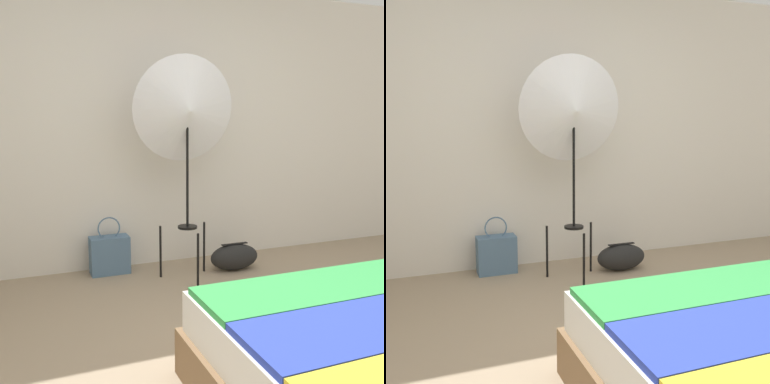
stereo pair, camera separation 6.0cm
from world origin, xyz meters
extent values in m
cube|color=silver|center=(0.00, 2.27, 1.30)|extent=(8.00, 0.05, 2.60)
cube|color=green|center=(0.26, 0.05, 0.49)|extent=(1.47, 0.44, 0.04)
cylinder|color=black|center=(0.07, 1.47, 0.23)|extent=(0.02, 0.02, 0.46)
cylinder|color=black|center=(-0.14, 1.82, 0.23)|extent=(0.02, 0.02, 0.46)
cylinder|color=black|center=(0.27, 1.82, 0.23)|extent=(0.02, 0.02, 0.46)
cylinder|color=black|center=(0.07, 1.70, 0.46)|extent=(0.17, 0.17, 0.02)
cylinder|color=black|center=(0.07, 1.70, 0.95)|extent=(0.02, 0.02, 0.99)
cone|color=silver|center=(0.07, 1.70, 1.45)|extent=(0.89, 0.29, 0.91)
cube|color=slate|center=(-0.53, 2.09, 0.17)|extent=(0.35, 0.17, 0.34)
torus|color=slate|center=(-0.53, 2.09, 0.42)|extent=(0.20, 0.01, 0.20)
ellipsoid|color=black|center=(0.55, 1.77, 0.12)|extent=(0.47, 0.24, 0.24)
cube|color=black|center=(0.55, 1.77, 0.24)|extent=(0.26, 0.04, 0.01)
camera|label=1|loc=(-1.28, -1.80, 1.37)|focal=42.00mm
camera|label=2|loc=(-1.22, -1.82, 1.37)|focal=42.00mm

